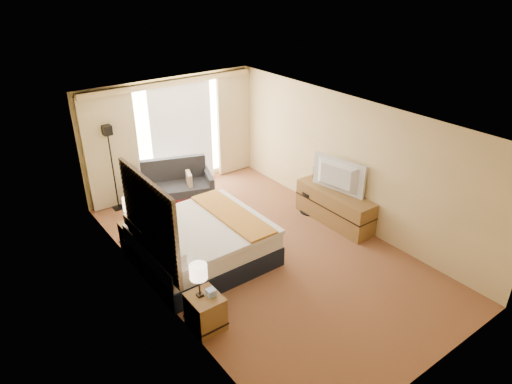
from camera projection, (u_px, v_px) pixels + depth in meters
floor at (263, 251)px, 8.52m from camera, size 4.20×7.00×0.02m
ceiling at (264, 117)px, 7.34m from camera, size 4.20×7.00×0.02m
wall_back at (171, 135)px, 10.44m from camera, size 4.20×0.02×2.60m
wall_front at (443, 294)px, 5.42m from camera, size 4.20×0.02×2.60m
wall_left at (152, 226)px, 6.81m from camera, size 0.02×7.00×2.60m
wall_right at (348, 161)px, 9.05m from camera, size 0.02×7.00×2.60m
headboard at (149, 221)px, 6.99m from camera, size 0.06×1.85×1.50m
nightstand_left at (205, 312)px, 6.64m from camera, size 0.45×0.52×0.55m
nightstand_right at (136, 237)px, 8.44m from camera, size 0.45×0.52×0.55m
media_dresser at (334, 207)px, 9.33m from camera, size 0.50×1.80×0.70m
window at (181, 132)px, 10.54m from camera, size 2.30×0.02×2.30m
curtains at (173, 131)px, 10.31m from camera, size 4.12×0.19×2.56m
bed at (202, 243)px, 8.08m from camera, size 2.17×1.99×1.06m
loveseat at (177, 189)px, 10.13m from camera, size 1.73×1.29×0.97m
floor_lamp at (110, 151)px, 9.41m from camera, size 0.24×0.24×1.89m
desk_chair at (313, 193)px, 9.71m from camera, size 0.47×0.47×0.96m
lamp_left at (198, 272)px, 6.35m from camera, size 0.25×0.25×0.54m
lamp_right at (131, 204)px, 8.05m from camera, size 0.28×0.28×0.59m
tissue_box at (211, 293)px, 6.52m from camera, size 0.12×0.12×0.11m
telephone at (136, 225)px, 8.22m from camera, size 0.23×0.21×0.07m
television at (335, 177)px, 9.00m from camera, size 0.36×1.20×0.69m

